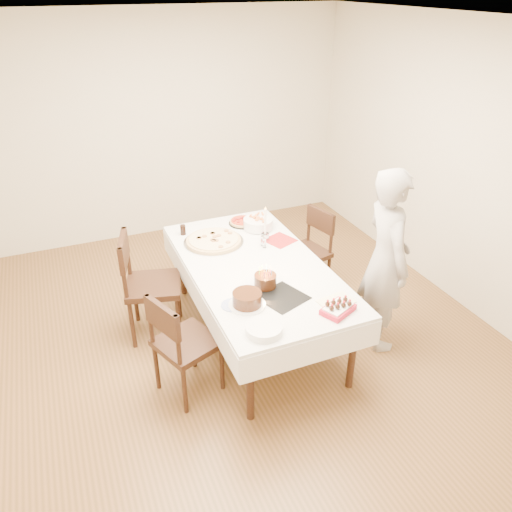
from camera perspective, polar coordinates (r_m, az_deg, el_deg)
name	(u,v)px	position (r m, az deg, el deg)	size (l,w,h in m)	color
floor	(245,333)	(4.80, -1.30, -8.83)	(5.00, 5.00, 0.00)	brown
wall_back	(168,128)	(6.38, -10.00, 14.25)	(4.50, 0.04, 2.70)	beige
wall_front	(463,422)	(2.34, 22.56, -17.11)	(4.50, 0.04, 2.70)	beige
wall_right	(459,167)	(5.29, 22.14, 9.42)	(0.04, 5.00, 2.70)	beige
ceiling	(240,20)	(3.78, -1.80, 25.32)	(5.00, 5.00, 0.00)	white
dining_table	(256,301)	(4.58, 0.00, -5.12)	(1.14, 2.14, 0.75)	silver
chair_right_savory	(305,253)	(5.20, 5.63, 0.32)	(0.46, 0.46, 0.90)	#321B10
chair_left_savory	(153,285)	(4.63, -11.64, -3.31)	(0.53, 0.53, 1.03)	#321B10
chair_left_dessert	(187,343)	(3.98, -7.87, -9.82)	(0.48, 0.48, 0.93)	#321B10
person	(386,261)	(4.42, 14.60, -0.52)	(0.61, 0.40, 1.67)	#ADA7A3
pizza_white	(214,241)	(4.76, -4.86, 1.78)	(0.57, 0.57, 0.04)	beige
pizza_pepperoni	(242,222)	(5.11, -1.56, 3.94)	(0.28, 0.28, 0.04)	red
red_placemat	(280,240)	(4.79, 2.73, 1.79)	(0.25, 0.25, 0.01)	#B21E1E
pasta_bowl	(258,223)	(5.00, 0.26, 3.75)	(0.30, 0.30, 0.10)	white
taper_candle	(265,223)	(4.73, 1.07, 3.77)	(0.07, 0.07, 0.35)	white
shaker_pair	(264,243)	(4.64, 0.96, 1.52)	(0.08, 0.08, 0.10)	white
cola_glass	(183,230)	(4.93, -8.34, 2.97)	(0.05, 0.05, 0.10)	black
layer_cake	(247,299)	(3.83, -1.03, -4.95)	(0.29, 0.29, 0.12)	#371B0D
cake_board	(282,298)	(3.95, 3.01, -4.77)	(0.33, 0.33, 0.01)	black
birthday_cake	(265,277)	(4.03, 1.07, -2.41)	(0.18, 0.18, 0.17)	#3A1C0F
strawberry_box	(338,308)	(3.82, 9.36, -5.92)	(0.26, 0.17, 0.07)	#A81326
box_lid	(336,302)	(3.95, 9.14, -5.23)	(0.27, 0.18, 0.02)	beige
plate_stack	(264,329)	(3.58, 0.92, -8.33)	(0.27, 0.27, 0.06)	white
china_plate	(233,305)	(3.86, -2.69, -5.62)	(0.18, 0.18, 0.01)	white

